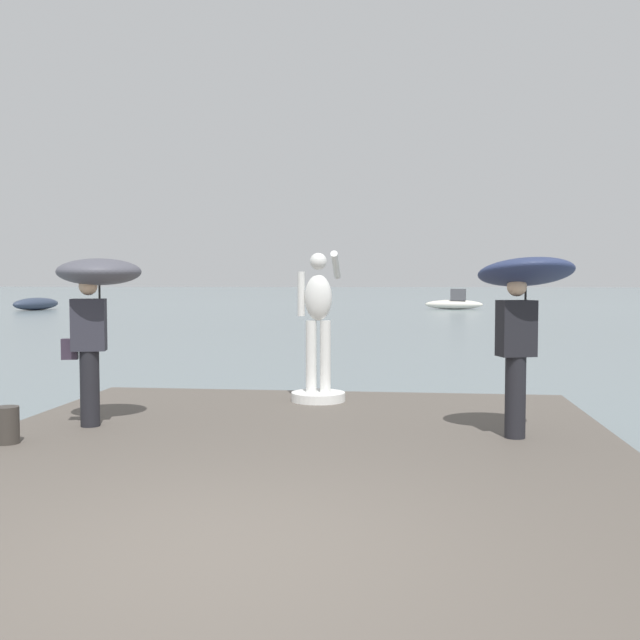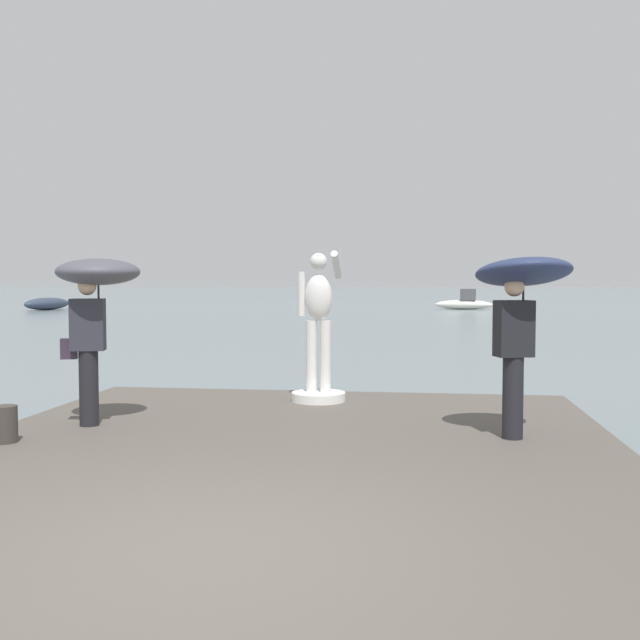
# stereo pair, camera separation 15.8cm
# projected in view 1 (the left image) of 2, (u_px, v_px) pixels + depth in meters

# --- Properties ---
(ground_plane) EXTENTS (400.00, 400.00, 0.00)m
(ground_plane) POSITION_uv_depth(u_px,v_px,m) (386.00, 315.00, 44.32)
(ground_plane) COLOR slate
(pier) EXTENTS (6.92, 9.67, 0.40)m
(pier) POSITION_uv_depth(u_px,v_px,m) (271.00, 495.00, 6.46)
(pier) COLOR #564F47
(pier) RESTS_ON ground
(statue_white_figure) EXTENTS (0.76, 0.94, 2.11)m
(statue_white_figure) POSITION_uv_depth(u_px,v_px,m) (318.00, 341.00, 10.28)
(statue_white_figure) COLOR white
(statue_white_figure) RESTS_ON pier
(onlooker_left) EXTENTS (1.17, 1.18, 1.95)m
(onlooker_left) POSITION_uv_depth(u_px,v_px,m) (96.00, 293.00, 8.48)
(onlooker_left) COLOR black
(onlooker_left) RESTS_ON pier
(onlooker_right) EXTENTS (1.28, 1.30, 2.00)m
(onlooker_right) POSITION_uv_depth(u_px,v_px,m) (523.00, 295.00, 7.86)
(onlooker_right) COLOR black
(onlooker_right) RESTS_ON pier
(mooring_bollard) EXTENTS (0.25, 0.25, 0.39)m
(mooring_bollard) POSITION_uv_depth(u_px,v_px,m) (7.00, 425.00, 7.61)
(mooring_bollard) COLOR #38332D
(mooring_bollard) RESTS_ON pier
(boat_near) EXTENTS (4.29, 1.67, 1.50)m
(boat_near) POSITION_uv_depth(u_px,v_px,m) (455.00, 303.00, 53.67)
(boat_near) COLOR silver
(boat_near) RESTS_ON ground
(boat_rightward) EXTENTS (2.24, 4.57, 0.88)m
(boat_rightward) POSITION_uv_depth(u_px,v_px,m) (36.00, 304.00, 52.19)
(boat_rightward) COLOR #2D384C
(boat_rightward) RESTS_ON ground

